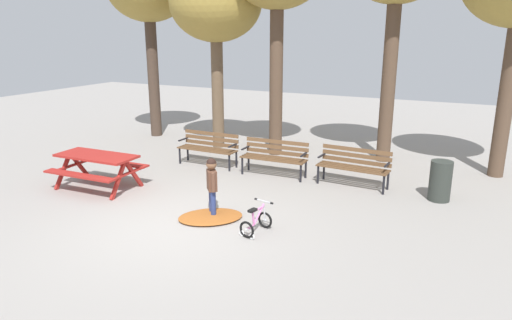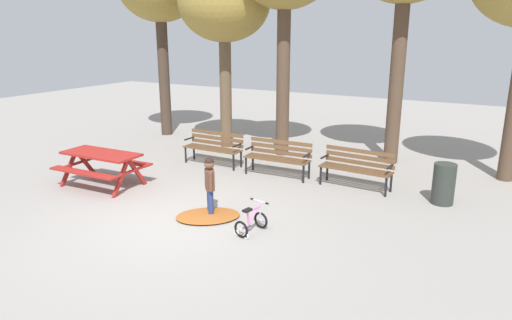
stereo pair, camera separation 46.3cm
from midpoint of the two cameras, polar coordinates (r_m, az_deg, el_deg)
ground at (r=8.58m, az=-9.03°, el=-7.82°), size 36.00×36.00×0.00m
picnic_table at (r=10.84m, az=-17.32°, el=-0.02°), size 1.83×1.38×0.79m
park_bench_far_left at (r=12.06m, az=-4.07°, el=1.81°), size 1.61×0.48×0.85m
park_bench_left at (r=11.10m, az=3.98°, el=0.60°), size 1.61×0.50×0.85m
park_bench_right at (r=10.53m, az=13.56°, el=-0.65°), size 1.63×0.56×0.85m
child_standing at (r=8.67m, az=-4.19°, el=-2.66°), size 0.31×0.35×1.14m
kids_bicycle at (r=8.06m, az=1.05°, el=-7.66°), size 0.46×0.61×0.54m
leaf_pile at (r=8.78m, az=-4.41°, el=-6.87°), size 1.46×1.41×0.07m
trash_bin at (r=10.13m, az=23.31°, el=-2.72°), size 0.44×0.44×0.84m
tree_left at (r=13.68m, az=-2.92°, el=18.58°), size 2.60×2.60×5.25m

